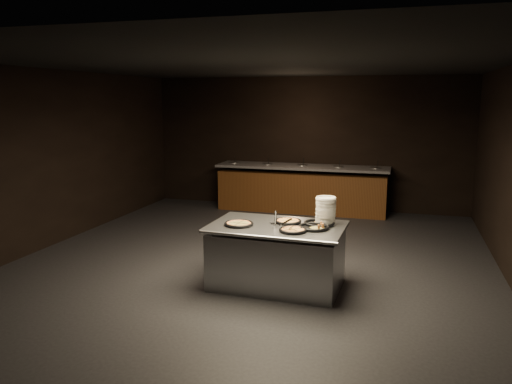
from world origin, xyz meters
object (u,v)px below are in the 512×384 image
Objects in this scene: plate_stack at (326,210)px; pan_veggie_whole at (239,224)px; pan_cheese_whole at (288,221)px; serving_counter at (277,257)px.

plate_stack is 1.14m from pan_veggie_whole.
serving_counter is at bearing -122.18° from pan_cheese_whole.
pan_cheese_whole reaches higher than serving_counter.
serving_counter is 5.06× the size of plate_stack.
serving_counter is 0.66m from pan_veggie_whole.
pan_cheese_whole is at bearing 28.91° from pan_veggie_whole.
plate_stack is (0.58, 0.27, 0.60)m from serving_counter.
serving_counter is 0.49m from pan_cheese_whole.
pan_veggie_whole is 1.07× the size of pan_cheese_whole.
serving_counter is 4.64× the size of pan_veggie_whole.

